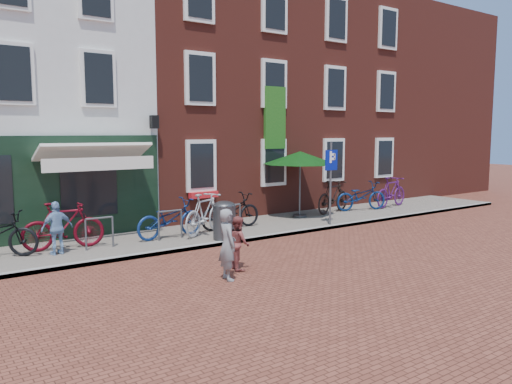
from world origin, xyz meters
TOP-DOWN VIEW (x-y plane):
  - ground at (0.00, 0.00)m, footprint 80.00×80.00m
  - sidewalk at (1.00, 1.50)m, footprint 24.00×3.00m
  - building_brick_mid at (2.00, 7.00)m, footprint 6.00×8.00m
  - building_brick_right at (8.00, 7.00)m, footprint 6.00×8.00m
  - filler_right at (14.50, 7.00)m, footprint 7.00×8.00m
  - litter_bin at (-0.27, 0.30)m, footprint 0.63×0.63m
  - parking_sign at (3.74, 0.24)m, footprint 0.50×0.08m
  - parasol at (3.91, 1.97)m, footprint 2.62×2.62m
  - woman at (-2.11, -2.77)m, footprint 0.45×0.61m
  - boy at (-1.47, -2.21)m, footprint 0.58×0.68m
  - cafe_person at (-4.54, 1.19)m, footprint 0.81×0.43m
  - bicycle_1 at (-4.27, 1.66)m, footprint 2.09×0.80m
  - bicycle_2 at (-1.41, 1.40)m, footprint 2.17×0.96m
  - bicycle_3 at (-0.35, 1.27)m, footprint 2.07×1.47m
  - bicycle_4 at (0.72, 1.54)m, footprint 2.11×0.77m
  - bicycle_5 at (5.50, 1.92)m, footprint 2.12×1.07m
  - bicycle_6 at (6.81, 1.75)m, footprint 2.22×1.27m
  - bicycle_7 at (8.43, 1.63)m, footprint 2.10×0.87m

SIDE VIEW (x-z plane):
  - ground at x=0.00m, z-range 0.00..0.00m
  - sidewalk at x=1.00m, z-range 0.00..0.10m
  - boy at x=-1.47m, z-range 0.00..1.22m
  - bicycle_2 at x=-1.41m, z-range 0.10..1.20m
  - bicycle_4 at x=0.72m, z-range 0.10..1.20m
  - bicycle_6 at x=6.81m, z-range 0.10..1.20m
  - litter_bin at x=-0.27m, z-range 0.12..1.28m
  - bicycle_1 at x=-4.27m, z-range 0.10..1.32m
  - bicycle_3 at x=-0.35m, z-range 0.10..1.32m
  - bicycle_5 at x=5.50m, z-range 0.10..1.32m
  - bicycle_7 at x=8.43m, z-range 0.10..1.32m
  - woman at x=-2.11m, z-range 0.00..1.51m
  - cafe_person at x=-4.54m, z-range 0.10..1.42m
  - parking_sign at x=3.74m, z-range 0.48..3.15m
  - parasol at x=3.91m, z-range 1.07..3.50m
  - filler_right at x=14.50m, z-range 0.00..9.00m
  - building_brick_mid at x=2.00m, z-range 0.00..10.00m
  - building_brick_right at x=8.00m, z-range 0.00..10.00m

